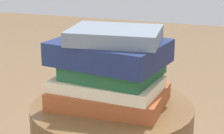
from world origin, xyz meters
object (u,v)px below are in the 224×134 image
object	(u,v)px
book_navy	(109,52)
book_slate	(115,35)
book_cream	(107,84)
book_forest	(115,70)
book_rust	(110,96)

from	to	relation	value
book_navy	book_slate	size ratio (longest dim) A/B	1.24
book_cream	book_forest	xyz separation A→B (m)	(-0.01, -0.02, 0.04)
book_forest	book_rust	bearing A→B (deg)	48.29
book_rust	book_forest	size ratio (longest dim) A/B	1.29
book_slate	book_navy	bearing A→B (deg)	-31.73
book_forest	book_navy	distance (m)	0.05
book_rust	book_cream	distance (m)	0.04
book_rust	book_navy	bearing A→B (deg)	84.97
book_rust	book_navy	world-z (taller)	book_navy
book_rust	book_cream	size ratio (longest dim) A/B	1.08
book_rust	book_forest	bearing A→B (deg)	-139.58
book_forest	book_navy	xyz separation A→B (m)	(0.01, 0.01, 0.05)
book_rust	book_navy	size ratio (longest dim) A/B	1.04
book_navy	book_slate	bearing A→B (deg)	164.15
book_navy	book_cream	bearing A→B (deg)	91.83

